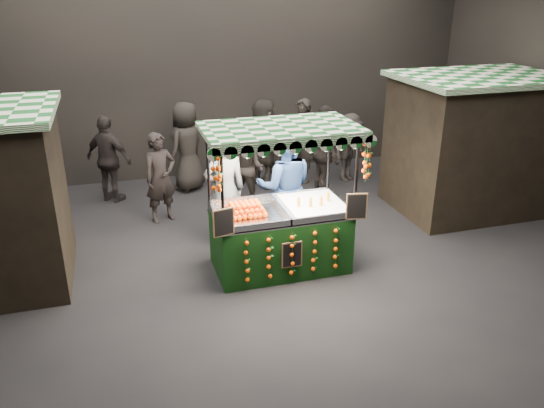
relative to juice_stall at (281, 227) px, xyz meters
name	(u,v)px	position (x,y,z in m)	size (l,w,h in m)	color
ground	(276,274)	(-0.13, -0.17, -0.70)	(12.00, 12.00, 0.00)	black
market_hall	(277,47)	(-0.13, -0.17, 2.68)	(12.10, 10.10, 5.05)	black
neighbour_stall_right	(473,143)	(4.27, 1.33, 0.60)	(3.00, 2.20, 2.60)	black
juice_stall	(281,227)	(0.00, 0.00, 0.00)	(2.34, 1.38, 2.27)	black
vendor_grey	(225,190)	(-0.63, 1.12, 0.26)	(0.73, 0.51, 1.92)	gray
vendor_blue	(285,187)	(0.34, 0.86, 0.30)	(1.14, 0.98, 2.01)	navy
shopper_0	(160,178)	(-1.57, 2.39, 0.14)	(0.72, 0.59, 1.69)	black
shopper_1	(246,169)	(0.08, 2.54, 0.09)	(0.98, 0.96, 1.59)	#2A2422
shopper_2	(109,159)	(-2.45, 3.67, 0.18)	(1.08, 0.99, 1.77)	#2D2624
shopper_3	(349,147)	(2.67, 3.44, 0.06)	(1.13, 0.98, 1.52)	#2C2624
shopper_4	(187,147)	(-0.85, 3.90, 0.24)	(1.09, 1.07, 1.90)	black
shopper_5	(265,143)	(0.78, 3.64, 0.25)	(1.06, 1.87, 1.92)	#2D2824
shopper_6	(302,141)	(1.65, 3.68, 0.22)	(0.70, 0.80, 1.86)	black
shopper_7	(324,152)	(1.76, 2.70, 0.25)	(0.53, 1.15, 1.91)	black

